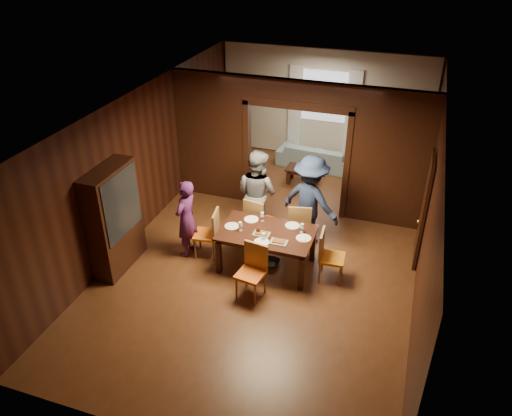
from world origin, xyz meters
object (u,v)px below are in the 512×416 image
(chair_left, at_px, (206,233))
(chair_near, at_px, (251,273))
(chair_far_l, at_px, (258,218))
(chair_far_r, at_px, (299,224))
(person_navy, at_px, (310,201))
(dining_table, at_px, (267,249))
(hutch, at_px, (114,219))
(person_purple, at_px, (186,219))
(chair_right, at_px, (332,256))
(sofa, at_px, (317,156))
(person_grey, at_px, (257,193))
(coffee_table, at_px, (303,175))

(chair_left, bearing_deg, chair_near, 44.21)
(chair_far_l, height_order, chair_far_r, same)
(chair_left, height_order, chair_far_r, same)
(person_navy, xyz_separation_m, dining_table, (-0.55, -1.06, -0.55))
(hutch, bearing_deg, person_purple, 35.62)
(chair_right, bearing_deg, sofa, 12.34)
(chair_right, bearing_deg, chair_far_r, 39.84)
(chair_right, xyz_separation_m, chair_near, (-1.21, -0.90, 0.00))
(person_navy, xyz_separation_m, chair_left, (-1.75, -1.06, -0.44))
(person_purple, height_order, person_grey, person_grey)
(chair_left, bearing_deg, chair_far_l, 126.82)
(sofa, xyz_separation_m, hutch, (-2.54, -5.35, 0.71))
(person_purple, height_order, chair_far_l, person_purple)
(person_navy, distance_m, chair_far_l, 1.10)
(chair_far_l, bearing_deg, person_purple, 48.19)
(person_grey, bearing_deg, person_purple, 69.73)
(dining_table, xyz_separation_m, hutch, (-2.60, -0.82, 0.62))
(person_grey, xyz_separation_m, chair_left, (-0.68, -1.04, -0.44))
(dining_table, distance_m, chair_far_l, 0.92)
(person_navy, distance_m, chair_left, 2.10)
(sofa, xyz_separation_m, chair_far_r, (0.45, -3.64, 0.19))
(chair_far_l, bearing_deg, sofa, -85.60)
(dining_table, relative_size, hutch, 0.85)
(coffee_table, xyz_separation_m, chair_near, (0.17, -4.39, 0.28))
(coffee_table, bearing_deg, chair_far_l, -95.41)
(dining_table, bearing_deg, chair_right, 0.75)
(person_navy, xyz_separation_m, coffee_table, (-0.72, 2.44, -0.73))
(chair_right, bearing_deg, dining_table, 87.40)
(person_purple, xyz_separation_m, chair_left, (0.35, 0.07, -0.29))
(chair_far_l, bearing_deg, person_grey, -56.03)
(chair_far_r, xyz_separation_m, chair_near, (-0.40, -1.77, 0.00))
(chair_right, bearing_deg, hutch, 99.06)
(coffee_table, distance_m, hutch, 5.02)
(sofa, relative_size, dining_table, 1.18)
(chair_far_l, distance_m, hutch, 2.77)
(person_grey, height_order, person_navy, person_navy)
(chair_left, bearing_deg, dining_table, 80.68)
(person_purple, height_order, chair_far_r, person_purple)
(person_purple, distance_m, coffee_table, 3.88)
(person_purple, height_order, sofa, person_purple)
(sofa, height_order, chair_left, chair_left)
(person_purple, height_order, dining_table, person_purple)
(chair_far_l, relative_size, chair_far_r, 1.00)
(person_navy, distance_m, chair_near, 2.07)
(chair_far_r, distance_m, chair_near, 1.82)
(dining_table, xyz_separation_m, coffee_table, (-0.17, 3.50, -0.18))
(sofa, xyz_separation_m, chair_far_l, (-0.37, -3.72, 0.19))
(chair_far_l, bearing_deg, dining_table, 127.93)
(sofa, height_order, chair_far_r, chair_far_r)
(person_navy, bearing_deg, dining_table, 81.81)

